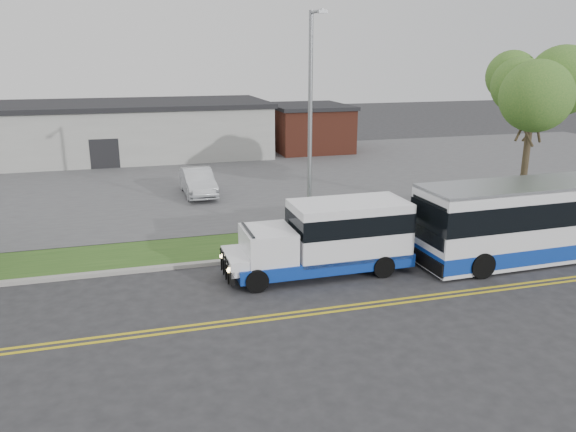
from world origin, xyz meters
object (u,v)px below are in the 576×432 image
object	(u,v)px
tree_east	(534,93)
parked_car_a	(198,182)
streetlight_near	(311,122)
transit_bus	(550,219)
shuttle_bus	(331,236)

from	to	relation	value
tree_east	parked_car_a	size ratio (longest dim) A/B	1.79
streetlight_near	transit_bus	world-z (taller)	streetlight_near
tree_east	transit_bus	xyz separation A→B (m)	(-2.29, -4.66, -4.62)
tree_east	transit_bus	size ratio (longest dim) A/B	0.73
parked_car_a	tree_east	bearing A→B (deg)	-34.20
shuttle_bus	transit_bus	xyz separation A→B (m)	(9.03, -0.79, 0.15)
transit_bus	parked_car_a	size ratio (longest dim) A/B	2.45
streetlight_near	tree_east	bearing A→B (deg)	1.42
streetlight_near	shuttle_bus	world-z (taller)	streetlight_near
transit_bus	tree_east	bearing A→B (deg)	62.23
transit_bus	shuttle_bus	bearing A→B (deg)	173.41
shuttle_bus	streetlight_near	bearing A→B (deg)	84.40
tree_east	streetlight_near	world-z (taller)	streetlight_near
tree_east	shuttle_bus	xyz separation A→B (m)	(-11.32, -3.86, -4.77)
streetlight_near	parked_car_a	world-z (taller)	streetlight_near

